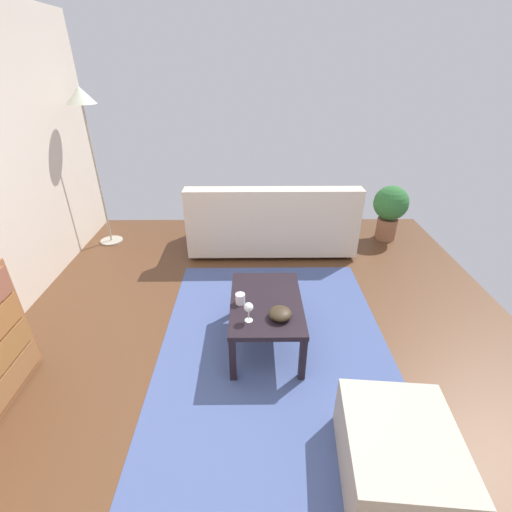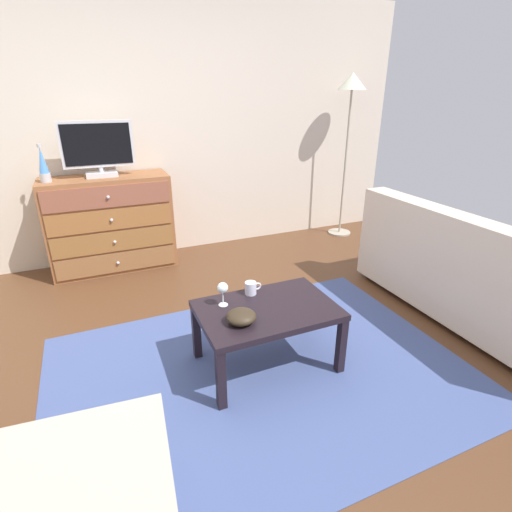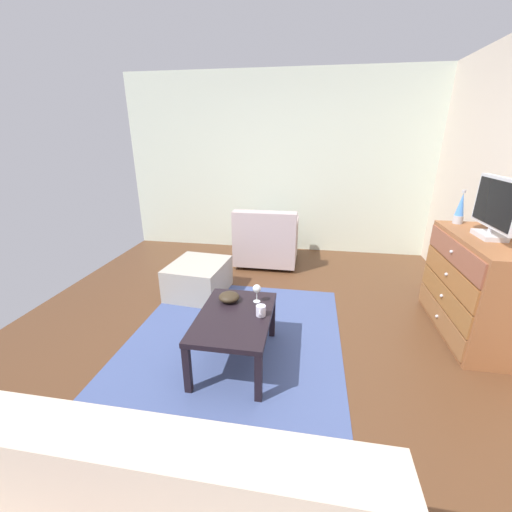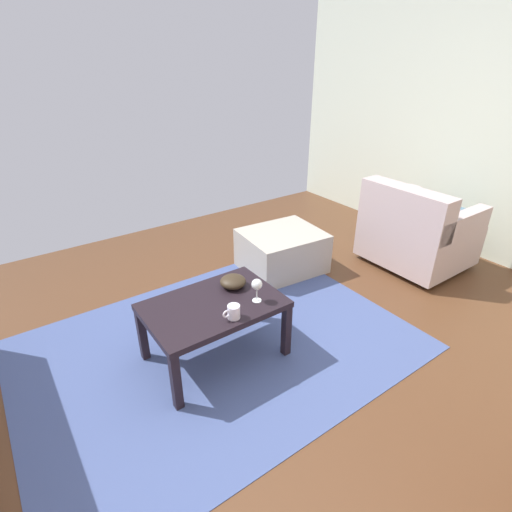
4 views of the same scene
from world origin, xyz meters
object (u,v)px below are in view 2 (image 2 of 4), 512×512
object	(u,v)px
coffee_table	(267,315)
mug	(251,288)
couch_large	(479,279)
ottoman	(82,502)
lava_lamp	(43,166)
wine_glass	(223,289)
bowl_decorative	(241,317)
dresser	(111,224)
standing_lamp	(351,98)
tv	(98,148)

from	to	relation	value
coffee_table	mug	xyz separation A→B (m)	(-0.02, 0.20, 0.10)
mug	couch_large	world-z (taller)	couch_large
coffee_table	ottoman	world-z (taller)	coffee_table
ottoman	mug	bearing A→B (deg)	39.37
lava_lamp	wine_glass	xyz separation A→B (m)	(1.00, -1.84, -0.53)
coffee_table	wine_glass	distance (m)	0.33
bowl_decorative	dresser	bearing A→B (deg)	104.61
ottoman	standing_lamp	distance (m)	4.30
mug	wine_glass	bearing A→B (deg)	-162.89
dresser	bowl_decorative	bearing A→B (deg)	-75.39
mug	lava_lamp	bearing A→B (deg)	124.54
mug	ottoman	xyz separation A→B (m)	(-1.10, -0.90, -0.28)
coffee_table	bowl_decorative	world-z (taller)	bowl_decorative
dresser	wine_glass	xyz separation A→B (m)	(0.52, -1.89, 0.08)
lava_lamp	coffee_table	distance (m)	2.44
dresser	mug	size ratio (longest dim) A/B	10.22
ottoman	standing_lamp	xyz separation A→B (m)	(3.06, 2.67, 1.41)
dresser	standing_lamp	distance (m)	2.93
coffee_table	dresser	bearing A→B (deg)	110.63
tv	bowl_decorative	world-z (taller)	tv
wine_glass	standing_lamp	world-z (taller)	standing_lamp
ottoman	standing_lamp	world-z (taller)	standing_lamp
couch_large	ottoman	bearing A→B (deg)	-168.77
dresser	coffee_table	size ratio (longest dim) A/B	1.36
tv	standing_lamp	xyz separation A→B (m)	(2.71, -0.07, 0.41)
tv	coffee_table	size ratio (longest dim) A/B	0.75
wine_glass	bowl_decorative	bearing A→B (deg)	-82.31
standing_lamp	bowl_decorative	bearing A→B (deg)	-136.07
coffee_table	ottoman	distance (m)	1.33
tv	coffee_table	xyz separation A→B (m)	(0.78, -2.05, -0.82)
wine_glass	standing_lamp	distance (m)	3.04
ottoman	couch_large	bearing A→B (deg)	11.23
tv	wine_glass	bearing A→B (deg)	-74.37
dresser	ottoman	xyz separation A→B (m)	(-0.36, -2.72, -0.28)
lava_lamp	ottoman	size ratio (longest dim) A/B	0.47
wine_glass	coffee_table	bearing A→B (deg)	-29.68
tv	wine_glass	world-z (taller)	tv
dresser	tv	distance (m)	0.73
coffee_table	bowl_decorative	bearing A→B (deg)	-155.69
dresser	tv	world-z (taller)	tv
dresser	standing_lamp	xyz separation A→B (m)	(2.70, -0.05, 1.14)
dresser	ottoman	world-z (taller)	dresser
bowl_decorative	standing_lamp	size ratio (longest dim) A/B	0.09
dresser	ottoman	distance (m)	2.76
bowl_decorative	couch_large	size ratio (longest dim) A/B	0.09
bowl_decorative	couch_large	bearing A→B (deg)	-0.94
couch_large	standing_lamp	distance (m)	2.46
standing_lamp	lava_lamp	bearing A→B (deg)	179.91
tv	lava_lamp	xyz separation A→B (m)	(-0.47, -0.07, -0.12)
coffee_table	mug	bearing A→B (deg)	96.27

